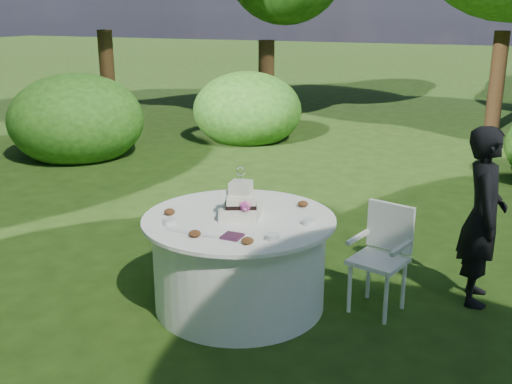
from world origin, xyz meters
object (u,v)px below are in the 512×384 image
guest (483,216)px  chair (383,249)px  napkins (232,236)px  cake (241,204)px  table (239,261)px

guest → chair: size_ratio=1.70×
guest → chair: (-0.71, -0.46, -0.23)m
napkins → chair: size_ratio=0.16×
guest → chair: bearing=115.8°
guest → chair: guest is taller
chair → napkins: bearing=-138.6°
napkins → cake: cake is taller
guest → table: bearing=108.7°
napkins → cake: 0.45m
napkins → cake: bearing=106.3°
guest → cake: bearing=109.0°
chair → cake: bearing=-159.0°
napkins → table: (-0.14, 0.42, -0.39)m
guest → cake: guest is taller
table → guest: bearing=25.8°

